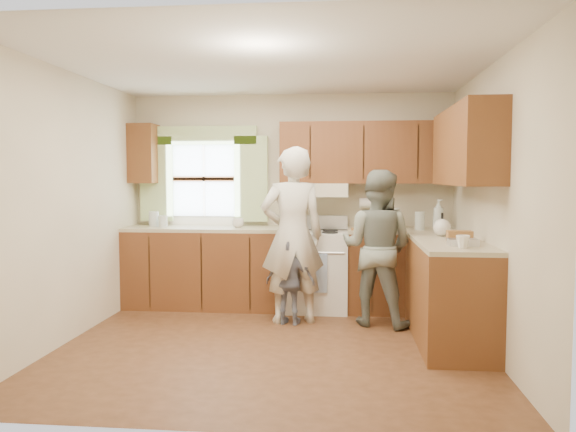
# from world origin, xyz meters

# --- Properties ---
(room) EXTENTS (3.80, 3.80, 3.80)m
(room) POSITION_xyz_m (0.00, 0.00, 1.25)
(room) COLOR #492B16
(room) RESTS_ON ground
(kitchen_fixtures) EXTENTS (3.80, 2.25, 2.15)m
(kitchen_fixtures) POSITION_xyz_m (0.61, 1.08, 0.84)
(kitchen_fixtures) COLOR #4E2410
(kitchen_fixtures) RESTS_ON ground
(stove) EXTENTS (0.76, 0.67, 1.07)m
(stove) POSITION_xyz_m (0.30, 1.44, 0.47)
(stove) COLOR silver
(stove) RESTS_ON ground
(woman_left) EXTENTS (0.76, 0.59, 1.83)m
(woman_left) POSITION_xyz_m (0.10, 0.85, 0.92)
(woman_left) COLOR beige
(woman_left) RESTS_ON ground
(woman_right) EXTENTS (0.94, 0.84, 1.60)m
(woman_right) POSITION_xyz_m (0.98, 0.85, 0.80)
(woman_right) COLOR #294137
(woman_right) RESTS_ON ground
(child) EXTENTS (0.55, 0.31, 0.88)m
(child) POSITION_xyz_m (0.09, 0.75, 0.44)
(child) COLOR slate
(child) RESTS_ON ground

